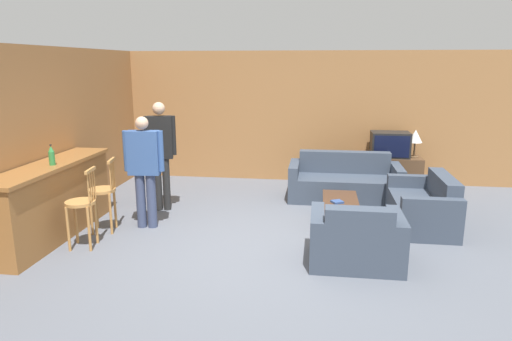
{
  "coord_description": "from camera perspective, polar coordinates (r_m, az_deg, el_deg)",
  "views": [
    {
      "loc": [
        0.79,
        -5.47,
        2.36
      ],
      "look_at": [
        -0.09,
        0.86,
        0.85
      ],
      "focal_mm": 32.0,
      "sensor_mm": 36.0,
      "label": 1
    }
  ],
  "objects": [
    {
      "name": "person_by_window",
      "position": [
        7.47,
        -11.84,
        2.65
      ],
      "size": [
        0.49,
        0.25,
        1.76
      ],
      "color": "black",
      "rests_on": "ground_plane"
    },
    {
      "name": "book_on_table",
      "position": [
        6.78,
        10.11,
        -3.87
      ],
      "size": [
        0.2,
        0.2,
        0.03
      ],
      "color": "navy",
      "rests_on": "coffee_table"
    },
    {
      "name": "wall_back",
      "position": [
        9.29,
        3.0,
        6.72
      ],
      "size": [
        9.4,
        0.08,
        2.6
      ],
      "color": "#9E6B3D",
      "rests_on": "ground_plane"
    },
    {
      "name": "loveseat_right",
      "position": [
        7.18,
        20.25,
        -4.34
      ],
      "size": [
        0.81,
        1.45,
        0.78
      ],
      "color": "#384251",
      "rests_on": "ground_plane"
    },
    {
      "name": "person_by_counter",
      "position": [
        6.73,
        -13.79,
        0.53
      ],
      "size": [
        0.58,
        0.22,
        1.63
      ],
      "color": "#384260",
      "rests_on": "ground_plane"
    },
    {
      "name": "tv",
      "position": [
        9.03,
        16.4,
        3.14
      ],
      "size": [
        0.71,
        0.48,
        0.48
      ],
      "color": "black",
      "rests_on": "tv_unit"
    },
    {
      "name": "armchair_near",
      "position": [
        5.63,
        12.4,
        -8.59
      ],
      "size": [
        1.09,
        0.84,
        0.79
      ],
      "color": "#384251",
      "rests_on": "ground_plane"
    },
    {
      "name": "tv_unit",
      "position": [
        9.14,
        16.17,
        -0.22
      ],
      "size": [
        1.21,
        0.56,
        0.62
      ],
      "color": "#513823",
      "rests_on": "ground_plane"
    },
    {
      "name": "ground_plane",
      "position": [
        6.01,
        -0.3,
        -9.83
      ],
      "size": [
        24.0,
        24.0,
        0.0
      ],
      "primitive_type": "plane",
      "color": "#565B66"
    },
    {
      "name": "wall_left",
      "position": [
        7.95,
        -21.76,
        4.68
      ],
      "size": [
        0.08,
        8.73,
        2.6
      ],
      "color": "#9E6B3D",
      "rests_on": "ground_plane"
    },
    {
      "name": "couch_far",
      "position": [
        8.22,
        10.98,
        -1.53
      ],
      "size": [
        1.94,
        0.88,
        0.81
      ],
      "color": "#384251",
      "rests_on": "ground_plane"
    },
    {
      "name": "bar_counter",
      "position": [
        6.84,
        -24.06,
        -3.46
      ],
      "size": [
        0.55,
        2.4,
        1.04
      ],
      "color": "brown",
      "rests_on": "ground_plane"
    },
    {
      "name": "table_lamp",
      "position": [
        9.09,
        19.3,
        3.97
      ],
      "size": [
        0.26,
        0.26,
        0.52
      ],
      "color": "brown",
      "rests_on": "tv_unit"
    },
    {
      "name": "bottle",
      "position": [
        6.6,
        -24.17,
        1.7
      ],
      "size": [
        0.08,
        0.08,
        0.28
      ],
      "color": "#2D7F3D",
      "rests_on": "bar_counter"
    },
    {
      "name": "coffee_table",
      "position": [
        6.96,
        10.5,
        -4.03
      ],
      "size": [
        0.52,
        1.07,
        0.37
      ],
      "color": "#472D1E",
      "rests_on": "ground_plane"
    },
    {
      "name": "bar_chair_near",
      "position": [
        6.31,
        -20.93,
        -4.34
      ],
      "size": [
        0.43,
        0.43,
        1.06
      ],
      "color": "#B77F42",
      "rests_on": "ground_plane"
    },
    {
      "name": "bar_chair_mid",
      "position": [
        6.82,
        -18.55,
        -2.88
      ],
      "size": [
        0.45,
        0.45,
        1.06
      ],
      "color": "#B77F42",
      "rests_on": "ground_plane"
    }
  ]
}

